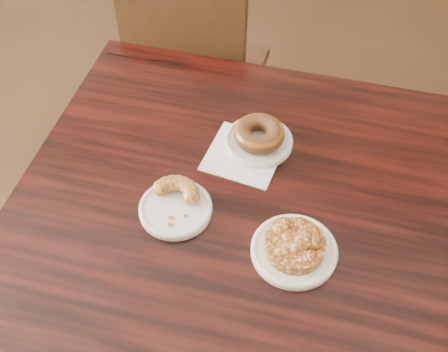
% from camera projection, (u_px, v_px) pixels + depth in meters
% --- Properties ---
extents(cafe_table, '(1.02, 1.02, 0.75)m').
position_uv_depth(cafe_table, '(232.00, 293.00, 1.46)').
color(cafe_table, black).
rests_on(cafe_table, floor).
extents(chair_far, '(0.46, 0.46, 0.90)m').
position_uv_depth(chair_far, '(202.00, 75.00, 1.91)').
color(chair_far, black).
rests_on(chair_far, floor).
extents(napkin, '(0.19, 0.19, 0.00)m').
position_uv_depth(napkin, '(244.00, 154.00, 1.26)').
color(napkin, white).
rests_on(napkin, cafe_table).
extents(plate_donut, '(0.16, 0.16, 0.01)m').
position_uv_depth(plate_donut, '(258.00, 141.00, 1.28)').
color(plate_donut, silver).
rests_on(plate_donut, napkin).
extents(plate_cruller, '(0.15, 0.15, 0.01)m').
position_uv_depth(plate_cruller, '(176.00, 209.00, 1.16)').
color(plate_cruller, silver).
rests_on(plate_cruller, cafe_table).
extents(plate_fritter, '(0.17, 0.17, 0.01)m').
position_uv_depth(plate_fritter, '(294.00, 251.00, 1.10)').
color(plate_fritter, white).
rests_on(plate_fritter, cafe_table).
extents(glazed_donut, '(0.12, 0.12, 0.04)m').
position_uv_depth(glazed_donut, '(259.00, 133.00, 1.26)').
color(glazed_donut, brown).
rests_on(glazed_donut, plate_donut).
extents(apple_fritter, '(0.16, 0.16, 0.04)m').
position_uv_depth(apple_fritter, '(295.00, 244.00, 1.08)').
color(apple_fritter, '#432207').
rests_on(apple_fritter, plate_fritter).
extents(cruller_fragment, '(0.12, 0.12, 0.03)m').
position_uv_depth(cruller_fragment, '(175.00, 202.00, 1.14)').
color(cruller_fragment, '#5C3412').
rests_on(cruller_fragment, plate_cruller).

